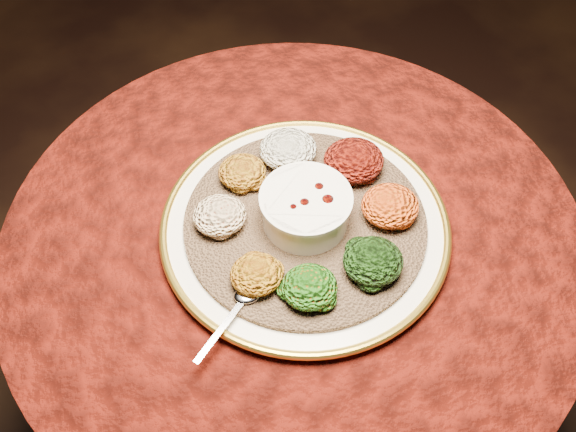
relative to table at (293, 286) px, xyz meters
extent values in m
plane|color=black|center=(0.00, 0.00, -0.55)|extent=(4.00, 4.00, 0.00)
cylinder|color=black|center=(0.00, 0.00, -0.53)|extent=(0.44, 0.44, 0.04)
cylinder|color=black|center=(0.00, 0.00, -0.21)|extent=(0.12, 0.12, 0.68)
cylinder|color=black|center=(0.00, 0.00, 0.15)|extent=(0.80, 0.80, 0.04)
cylinder|color=#3E0A05|center=(0.00, 0.00, 0.00)|extent=(0.93, 0.93, 0.34)
cylinder|color=#3E0A05|center=(0.00, 0.00, 0.17)|extent=(0.96, 0.96, 0.01)
cylinder|color=silver|center=(0.02, -0.01, 0.19)|extent=(0.50, 0.50, 0.02)
torus|color=gold|center=(0.02, -0.01, 0.20)|extent=(0.47, 0.47, 0.01)
cylinder|color=brown|center=(0.02, -0.01, 0.20)|extent=(0.46, 0.46, 0.01)
cylinder|color=silver|center=(0.02, -0.01, 0.24)|extent=(0.14, 0.14, 0.06)
cylinder|color=silver|center=(0.02, -0.01, 0.27)|extent=(0.15, 0.15, 0.01)
cylinder|color=#600F04|center=(0.02, -0.01, 0.26)|extent=(0.11, 0.11, 0.01)
ellipsoid|color=silver|center=(-0.10, -0.12, 0.21)|extent=(0.04, 0.03, 0.01)
cube|color=silver|center=(-0.15, -0.17, 0.21)|extent=(0.08, 0.08, 0.00)
ellipsoid|color=beige|center=(0.02, 0.13, 0.23)|extent=(0.10, 0.09, 0.05)
ellipsoid|color=black|center=(0.12, 0.08, 0.23)|extent=(0.10, 0.10, 0.05)
ellipsoid|color=#A95F0E|center=(0.15, -0.02, 0.23)|extent=(0.09, 0.09, 0.04)
ellipsoid|color=black|center=(0.09, -0.12, 0.23)|extent=(0.09, 0.09, 0.04)
ellipsoid|color=#AB490B|center=(-0.01, -0.14, 0.23)|extent=(0.08, 0.08, 0.04)
ellipsoid|color=#9F690E|center=(-0.08, -0.10, 0.23)|extent=(0.08, 0.07, 0.04)
ellipsoid|color=maroon|center=(-0.12, 0.02, 0.23)|extent=(0.08, 0.08, 0.04)
ellipsoid|color=#9F6C13|center=(-0.06, 0.10, 0.23)|extent=(0.08, 0.08, 0.04)
camera|label=1|loc=(-0.15, -0.59, 1.03)|focal=40.00mm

